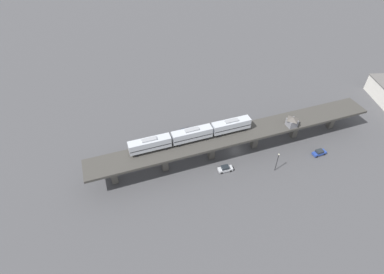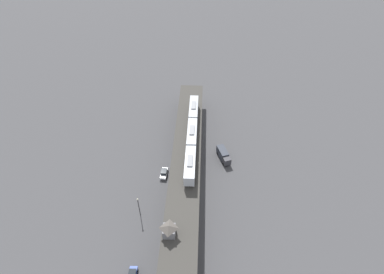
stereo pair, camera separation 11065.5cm
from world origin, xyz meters
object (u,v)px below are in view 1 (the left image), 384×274
Objects in this scene: subway_train at (192,134)px; signal_hut at (292,121)px; street_car_silver at (225,169)px; delivery_truck at (182,135)px; street_car_blue at (319,153)px; street_lamp at (277,161)px.

subway_train is 31.95m from signal_hut.
delivery_truck is (-17.16, -9.80, 0.82)m from street_car_silver.
street_car_blue is 31.14m from street_car_silver.
subway_train is 8.06× the size of street_car_blue.
signal_hut reaches higher than street_car_blue.
signal_hut is 25.86m from street_car_silver.
street_lamp is (10.30, 23.27, -5.96)m from subway_train.
signal_hut is at bearing 89.96° from subway_train.
signal_hut reaches higher than street_car_silver.
signal_hut is 0.48× the size of delivery_truck.
delivery_truck is 1.07× the size of street_lamp.
street_lamp is at bearing 50.42° from delivery_truck.
delivery_truck reaches higher than street_car_silver.
subway_train is 41.37m from street_car_blue.
street_car_silver is (7.18, -23.38, -8.38)m from signal_hut.
subway_train is at bearing -90.04° from signal_hut.
signal_hut is 0.77× the size of street_car_blue.
signal_hut is (0.02, 31.94, -0.74)m from subway_train.
street_car_blue is at bearing 100.78° from street_lamp.
signal_hut is at bearing 73.26° from delivery_truck.
subway_train is at bearing 7.07° from delivery_truck.
delivery_truck is (-9.98, -33.18, -7.56)m from signal_hut.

